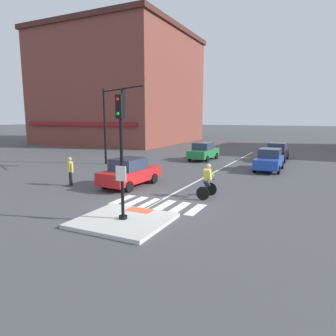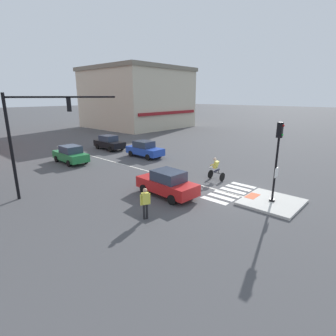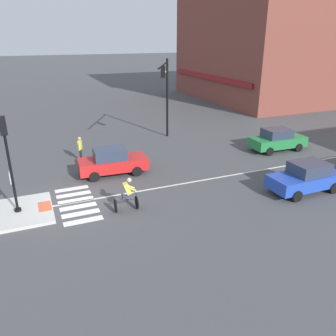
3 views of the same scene
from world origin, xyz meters
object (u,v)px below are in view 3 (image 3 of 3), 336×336
Objects in this scene: car_red_westbound_near at (112,161)px; cyclist at (127,194)px; car_blue_eastbound_far at (306,177)px; pedestrian_at_curb_left at (80,147)px; signal_pole at (8,156)px; traffic_light_mast at (166,87)px; car_green_westbound_distant at (277,140)px.

cyclist reaches higher than car_red_westbound_near.
car_red_westbound_near is (-6.49, -9.04, 0.00)m from car_blue_eastbound_far.
cyclist reaches higher than car_blue_eastbound_far.
car_red_westbound_near is 3.47m from pedestrian_at_curb_left.
traffic_light_mast is at bearing 127.45° from signal_pole.
car_red_westbound_near is 2.49× the size of cyclist.
pedestrian_at_curb_left is (-3.31, -13.74, 0.17)m from car_green_westbound_distant.
traffic_light_mast reaches higher than cyclist.
pedestrian_at_curb_left is at bearing -156.31° from car_red_westbound_near.
car_red_westbound_near is at bearing -46.96° from traffic_light_mast.
car_green_westbound_distant is 2.49× the size of pedestrian_at_curb_left.
pedestrian_at_curb_left reaches higher than car_blue_eastbound_far.
pedestrian_at_curb_left reaches higher than car_green_westbound_distant.
signal_pole reaches higher than car_red_westbound_near.
car_green_westbound_distant is 12.35m from car_red_westbound_near.
car_blue_eastbound_far is (6.35, -3.31, 0.00)m from car_green_westbound_distant.
car_green_westbound_distant is 2.47× the size of cyclist.
signal_pole is 1.09× the size of car_red_westbound_near.
car_green_westbound_distant is at bearing 76.44° from pedestrian_at_curb_left.
pedestrian_at_curb_left is (-9.66, -10.43, 0.17)m from car_blue_eastbound_far.
traffic_light_mast is (-8.56, 11.17, 1.32)m from signal_pole.
traffic_light_mast is at bearing -129.85° from car_green_westbound_distant.
cyclist is at bearing -99.72° from car_blue_eastbound_far.
car_green_westbound_distant is at bearing 50.15° from traffic_light_mast.
cyclist is at bearing -69.84° from car_green_westbound_distant.
car_blue_eastbound_far is 0.98× the size of car_red_westbound_near.
car_green_westbound_distant is (-3.05, 17.77, -2.10)m from signal_pole.
traffic_light_mast is 8.58m from car_red_westbound_near.
cyclist is (4.85, -0.49, 0.06)m from car_red_westbound_near.
car_blue_eastbound_far is 14.22m from pedestrian_at_curb_left.
signal_pole is 1.11× the size of car_blue_eastbound_far.
pedestrian_at_curb_left is (-3.17, -1.39, 0.17)m from car_red_westbound_near.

